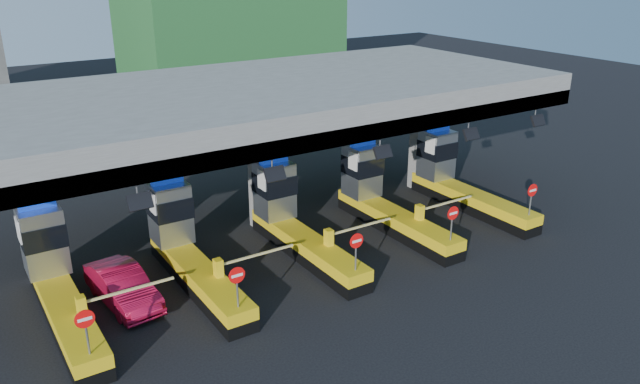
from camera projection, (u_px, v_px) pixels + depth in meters
ground at (295, 249)px, 28.06m from camera, size 120.00×120.00×0.00m
toll_canopy at (261, 103)px, 28.12m from camera, size 28.00×12.09×7.00m
toll_lane_far_left at (55, 277)px, 22.72m from camera, size 4.43×8.00×4.16m
toll_lane_left at (185, 245)px, 25.25m from camera, size 4.43×8.00×4.16m
toll_lane_center at (292, 218)px, 27.78m from camera, size 4.43×8.00×4.16m
toll_lane_right at (380, 196)px, 30.31m from camera, size 4.43×8.00×4.16m
toll_lane_far_right at (455, 178)px, 32.83m from camera, size 4.43×8.00×4.16m
red_car at (123, 286)px, 23.48m from camera, size 1.98×4.44×1.42m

